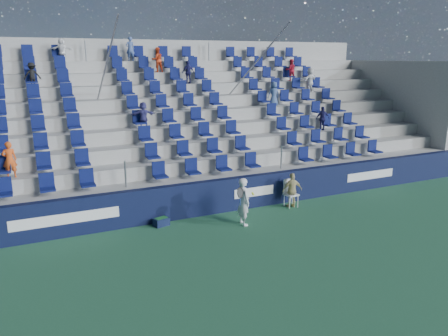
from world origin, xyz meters
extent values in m
plane|color=#2A6341|center=(0.00, 0.00, 0.00)|extent=(70.00, 70.00, 0.00)
cube|color=#0E1535|center=(0.00, 3.15, 0.60)|extent=(24.00, 0.30, 1.20)
cube|color=white|center=(-5.00, 2.99, 0.62)|extent=(3.20, 0.02, 0.34)
cube|color=white|center=(1.50, 2.99, 0.62)|extent=(1.60, 0.02, 0.34)
cube|color=white|center=(7.00, 2.99, 0.62)|extent=(2.40, 0.02, 0.34)
cube|color=#A9A9A3|center=(0.00, 3.72, 0.60)|extent=(24.00, 0.85, 1.20)
cube|color=#A9A9A3|center=(0.00, 4.57, 0.85)|extent=(24.00, 0.85, 1.70)
cube|color=#A9A9A3|center=(0.00, 5.42, 1.10)|extent=(24.00, 0.85, 2.20)
cube|color=#A9A9A3|center=(0.00, 6.28, 1.35)|extent=(24.00, 0.85, 2.70)
cube|color=#A9A9A3|center=(0.00, 7.12, 1.60)|extent=(24.00, 0.85, 3.20)
cube|color=#A9A9A3|center=(0.00, 7.97, 1.85)|extent=(24.00, 0.85, 3.70)
cube|color=#A9A9A3|center=(0.00, 8.82, 2.10)|extent=(24.00, 0.85, 4.20)
cube|color=#A9A9A3|center=(0.00, 9.68, 2.35)|extent=(24.00, 0.85, 4.70)
cube|color=#A9A9A3|center=(0.00, 10.52, 2.60)|extent=(24.00, 0.85, 5.20)
cube|color=#A9A9A3|center=(0.00, 11.20, 3.10)|extent=(24.00, 0.50, 6.20)
cube|color=#A9A9A3|center=(11.85, 7.12, 2.60)|extent=(0.30, 7.65, 5.20)
cube|color=#0C154C|center=(0.00, 3.72, 1.55)|extent=(16.05, 0.50, 0.70)
cube|color=#0C154C|center=(0.00, 4.57, 2.05)|extent=(16.05, 0.50, 0.70)
cube|color=#0C154C|center=(0.00, 5.42, 2.55)|extent=(16.05, 0.50, 0.70)
cube|color=#0C154C|center=(0.00, 6.28, 3.05)|extent=(16.05, 0.50, 0.70)
cube|color=#0C154C|center=(0.00, 7.12, 3.55)|extent=(16.05, 0.50, 0.70)
cube|color=#0C154C|center=(0.00, 7.97, 4.05)|extent=(16.05, 0.50, 0.70)
cube|color=#0C154C|center=(0.00, 8.82, 4.55)|extent=(16.05, 0.50, 0.70)
cube|color=#0C154C|center=(0.00, 9.68, 5.05)|extent=(16.05, 0.50, 0.70)
cube|color=#0C154C|center=(0.00, 10.52, 5.55)|extent=(16.05, 0.50, 0.70)
cylinder|color=gray|center=(-3.00, 7.12, 4.35)|extent=(0.06, 7.68, 4.55)
cylinder|color=gray|center=(3.00, 7.12, 4.35)|extent=(0.06, 7.68, 4.55)
imported|color=#3A397E|center=(-1.64, 6.23, 3.21)|extent=(0.97, 0.38, 1.02)
imported|color=#DB4F19|center=(-6.38, 4.52, 2.28)|extent=(0.42, 0.28, 1.15)
imported|color=white|center=(7.29, 7.92, 4.29)|extent=(1.15, 0.69, 1.18)
imported|color=white|center=(-4.02, 10.47, 5.69)|extent=(0.94, 0.41, 0.98)
imported|color=navy|center=(1.18, 8.77, 4.71)|extent=(0.62, 0.33, 1.02)
imported|color=black|center=(-5.36, 8.77, 4.69)|extent=(0.65, 0.40, 0.97)
imported|color=#1A194D|center=(6.23, 5.38, 2.73)|extent=(0.67, 0.41, 1.06)
imported|color=#3C5584|center=(4.70, 7.08, 3.75)|extent=(0.55, 0.37, 1.10)
imported|color=#B6182E|center=(6.69, 8.77, 4.74)|extent=(0.61, 0.52, 1.08)
imported|color=red|center=(-0.01, 9.62, 5.26)|extent=(0.57, 0.46, 1.11)
imported|color=#425A93|center=(-1.03, 10.47, 5.74)|extent=(0.40, 0.27, 1.09)
imported|color=silver|center=(0.40, 1.71, 0.80)|extent=(0.39, 0.59, 1.60)
cylinder|color=navy|center=(0.15, 1.46, 0.91)|extent=(0.03, 0.03, 0.28)
torus|color=black|center=(0.15, 1.46, 1.21)|extent=(0.30, 0.17, 0.28)
plane|color=#262626|center=(0.15, 1.46, 1.21)|extent=(0.30, 0.16, 0.29)
sphere|color=#C5D331|center=(0.65, 1.51, 1.07)|extent=(0.07, 0.07, 0.07)
sphere|color=#C5D331|center=(0.65, 1.57, 1.10)|extent=(0.07, 0.07, 0.07)
cube|color=white|center=(2.81, 2.55, 0.47)|extent=(0.50, 0.50, 0.04)
cube|color=white|center=(2.81, 2.76, 0.74)|extent=(0.45, 0.10, 0.55)
cylinder|color=white|center=(2.63, 2.37, 0.22)|extent=(0.03, 0.03, 0.45)
cylinder|color=white|center=(2.99, 2.37, 0.22)|extent=(0.03, 0.03, 0.45)
cylinder|color=white|center=(2.63, 2.73, 0.22)|extent=(0.03, 0.03, 0.45)
cylinder|color=white|center=(2.99, 2.73, 0.22)|extent=(0.03, 0.03, 0.45)
imported|color=tan|center=(2.81, 2.50, 0.65)|extent=(0.80, 0.44, 1.30)
cube|color=#0E1736|center=(-2.09, 2.75, 0.13)|extent=(0.55, 0.43, 0.26)
cube|color=#1E662D|center=(-2.09, 2.75, 0.19)|extent=(0.44, 0.33, 0.16)
camera|label=1|loc=(-5.87, -10.31, 5.37)|focal=35.00mm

